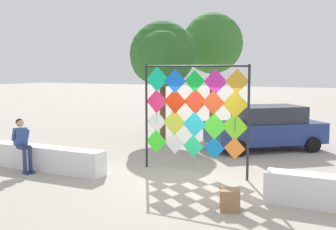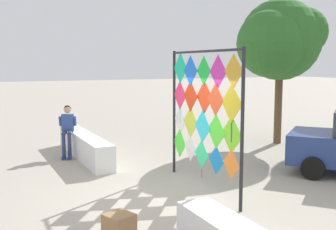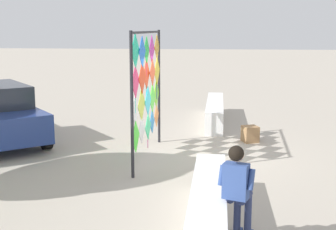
# 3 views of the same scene
# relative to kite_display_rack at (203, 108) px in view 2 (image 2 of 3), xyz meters

# --- Properties ---
(ground) EXTENTS (120.00, 120.00, 0.00)m
(ground) POSITION_rel_kite_display_rack_xyz_m (0.18, -1.11, -1.84)
(ground) COLOR #ADA393
(plaza_ledge_left) EXTENTS (4.42, 0.56, 0.72)m
(plaza_ledge_left) POSITION_rel_kite_display_rack_xyz_m (-4.32, -1.61, -1.48)
(plaza_ledge_left) COLOR white
(plaza_ledge_left) RESTS_ON ground
(kite_display_rack) EXTENTS (3.28, 0.23, 3.14)m
(kite_display_rack) POSITION_rel_kite_display_rack_xyz_m (0.00, 0.00, 0.00)
(kite_display_rack) COLOR #232328
(kite_display_rack) RESTS_ON ground
(seated_vendor) EXTENTS (0.74, 0.59, 1.56)m
(seated_vendor) POSITION_rel_kite_display_rack_xyz_m (-4.57, -2.04, -0.91)
(seated_vendor) COLOR navy
(seated_vendor) RESTS_ON ground
(cardboard_box_large) EXTENTS (0.54, 0.53, 0.46)m
(cardboard_box_large) POSITION_rel_kite_display_rack_xyz_m (1.93, -2.64, -1.61)
(cardboard_box_large) COLOR #9E754C
(cardboard_box_large) RESTS_ON ground
(tree_far_right) EXTENTS (3.14, 3.32, 5.04)m
(tree_far_right) POSITION_rel_kite_display_rack_xyz_m (-3.59, 5.15, 1.73)
(tree_far_right) COLOR brown
(tree_far_right) RESTS_ON ground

